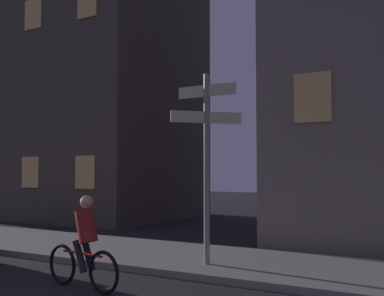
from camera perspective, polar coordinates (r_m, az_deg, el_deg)
The scene contains 3 objects.
sidewalk_kerb at distance 10.07m, azimuth 6.54°, elevation -14.08°, with size 40.00×3.17×0.14m, color gray.
signpost at distance 9.50m, azimuth 1.82°, elevation -0.38°, with size 1.33×1.10×3.90m.
cyclist at distance 8.28m, azimuth -13.18°, elevation -11.69°, with size 1.81×0.38×1.61m.
Camera 1 is at (3.86, -2.33, 2.02)m, focal length 43.15 mm.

